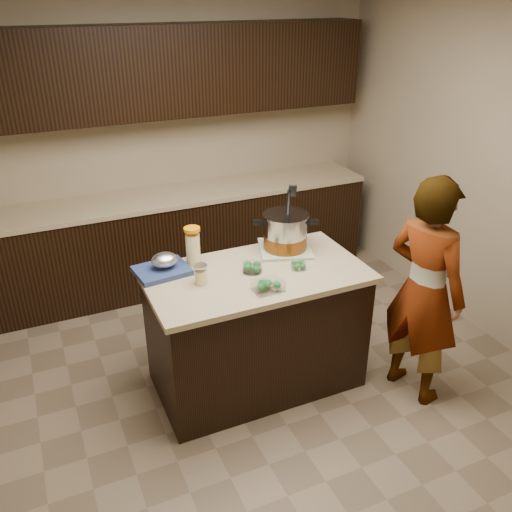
{
  "coord_description": "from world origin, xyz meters",
  "views": [
    {
      "loc": [
        -1.29,
        -2.88,
        2.59
      ],
      "look_at": [
        0.0,
        0.0,
        1.02
      ],
      "focal_mm": 38.0,
      "sensor_mm": 36.0,
      "label": 1
    }
  ],
  "objects": [
    {
      "name": "island",
      "position": [
        0.0,
        0.0,
        0.45
      ],
      "size": [
        1.46,
        0.81,
        0.9
      ],
      "color": "black",
      "rests_on": "ground"
    },
    {
      "name": "dish_towel",
      "position": [
        0.33,
        0.23,
        0.91
      ],
      "size": [
        0.46,
        0.46,
        0.02
      ],
      "primitive_type": "cube",
      "rotation": [
        0.0,
        0.0,
        -0.33
      ],
      "color": "#5F8056",
      "rests_on": "island"
    },
    {
      "name": "blue_tray",
      "position": [
        -0.56,
        0.25,
        0.95
      ],
      "size": [
        0.37,
        0.31,
        0.13
      ],
      "rotation": [
        0.0,
        0.0,
        0.12
      ],
      "color": "navy",
      "rests_on": "island"
    },
    {
      "name": "person",
      "position": [
        0.98,
        -0.52,
        0.8
      ],
      "size": [
        0.51,
        0.66,
        1.6
      ],
      "primitive_type": "imported",
      "rotation": [
        0.0,
        0.0,
        1.81
      ],
      "color": "gray",
      "rests_on": "ground"
    },
    {
      "name": "room_shell",
      "position": [
        0.0,
        0.0,
        1.71
      ],
      "size": [
        4.04,
        4.04,
        2.72
      ],
      "color": "tan",
      "rests_on": "ground"
    },
    {
      "name": "mason_jar",
      "position": [
        -0.38,
        0.0,
        0.96
      ],
      "size": [
        0.1,
        0.1,
        0.14
      ],
      "rotation": [
        0.0,
        0.0,
        0.23
      ],
      "color": "#EBD98F",
      "rests_on": "island"
    },
    {
      "name": "stock_pot",
      "position": [
        0.33,
        0.22,
        1.03
      ],
      "size": [
        0.44,
        0.43,
        0.46
      ],
      "rotation": [
        0.0,
        0.0,
        -0.4
      ],
      "color": "#B7B7BC",
      "rests_on": "dish_towel"
    },
    {
      "name": "back_cabinets",
      "position": [
        0.0,
        1.74,
        0.94
      ],
      "size": [
        3.6,
        0.63,
        2.33
      ],
      "color": "black",
      "rests_on": "ground"
    },
    {
      "name": "broccoli_tub_left",
      "position": [
        -0.02,
        0.02,
        0.93
      ],
      "size": [
        0.13,
        0.13,
        0.06
      ],
      "rotation": [
        0.0,
        0.0,
        0.01
      ],
      "color": "silver",
      "rests_on": "island"
    },
    {
      "name": "broccoli_tub_right",
      "position": [
        0.28,
        -0.07,
        0.92
      ],
      "size": [
        0.13,
        0.13,
        0.05
      ],
      "rotation": [
        0.0,
        0.0,
        0.33
      ],
      "color": "silver",
      "rests_on": "island"
    },
    {
      "name": "ground_plane",
      "position": [
        0.0,
        0.0,
        0.0
      ],
      "size": [
        4.0,
        4.0,
        0.0
      ],
      "primitive_type": "plane",
      "color": "brown",
      "rests_on": "ground"
    },
    {
      "name": "lemonade_pitcher",
      "position": [
        -0.34,
        0.28,
        1.02
      ],
      "size": [
        0.14,
        0.14,
        0.26
      ],
      "rotation": [
        0.0,
        0.0,
        -0.39
      ],
      "color": "#EBD98F",
      "rests_on": "island"
    },
    {
      "name": "broccoli_tub_rect",
      "position": [
        -0.03,
        -0.25,
        0.93
      ],
      "size": [
        0.19,
        0.14,
        0.07
      ],
      "rotation": [
        0.0,
        0.0,
        0.04
      ],
      "color": "silver",
      "rests_on": "island"
    }
  ]
}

